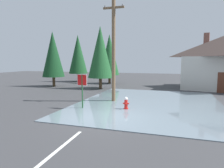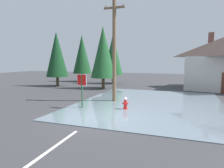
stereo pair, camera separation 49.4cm
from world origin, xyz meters
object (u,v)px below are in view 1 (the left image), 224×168
at_px(house, 224,61).
at_px(pine_tree_mid_left, 109,55).
at_px(pine_tree_short_left, 78,54).
at_px(utility_pole, 114,49).
at_px(pine_tree_far_center, 53,54).
at_px(stop_sign_near, 82,84).
at_px(fire_hydrant, 126,103).
at_px(pine_tree_tall_left, 100,52).

height_order(house, pine_tree_mid_left, pine_tree_mid_left).
bearing_deg(pine_tree_short_left, pine_tree_mid_left, -10.25).
relative_size(utility_pole, house, 0.78).
xyz_separation_m(pine_tree_short_left, pine_tree_far_center, (-0.27, -5.93, -0.17)).
distance_m(stop_sign_near, pine_tree_mid_left, 14.82).
distance_m(fire_hydrant, house, 14.91).
distance_m(house, pine_tree_mid_left, 13.74).
relative_size(stop_sign_near, pine_tree_short_left, 0.33).
distance_m(stop_sign_near, pine_tree_far_center, 12.79).
height_order(fire_hydrant, pine_tree_mid_left, pine_tree_mid_left).
bearing_deg(pine_tree_mid_left, pine_tree_tall_left, -82.69).
height_order(house, pine_tree_far_center, pine_tree_far_center).
distance_m(utility_pole, pine_tree_mid_left, 12.20).
bearing_deg(pine_tree_mid_left, stop_sign_near, -78.41).
distance_m(stop_sign_near, fire_hydrant, 3.08).
bearing_deg(stop_sign_near, fire_hydrant, 12.47).
bearing_deg(pine_tree_mid_left, house, -5.75).
relative_size(stop_sign_near, house, 0.23).
relative_size(fire_hydrant, pine_tree_mid_left, 0.12).
xyz_separation_m(stop_sign_near, pine_tree_mid_left, (-2.94, 14.34, 2.31)).
distance_m(stop_sign_near, house, 16.87).
distance_m(house, pine_tree_short_left, 19.02).
distance_m(stop_sign_near, utility_pole, 3.92).
relative_size(utility_pole, pine_tree_mid_left, 1.14).
relative_size(house, pine_tree_mid_left, 1.46).
bearing_deg(pine_tree_short_left, utility_pole, -52.90).
bearing_deg(pine_tree_short_left, pine_tree_far_center, -92.58).
bearing_deg(fire_hydrant, stop_sign_near, -167.53).
xyz_separation_m(fire_hydrant, pine_tree_mid_left, (-5.71, 13.72, 3.51)).
xyz_separation_m(pine_tree_mid_left, pine_tree_short_left, (-5.21, 0.94, 0.13)).
height_order(utility_pole, pine_tree_short_left, utility_pole).
height_order(stop_sign_near, pine_tree_tall_left, pine_tree_tall_left).
xyz_separation_m(pine_tree_tall_left, pine_tree_short_left, (-5.87, 6.08, 0.00)).
xyz_separation_m(pine_tree_tall_left, pine_tree_far_center, (-6.14, 0.15, -0.16)).
height_order(fire_hydrant, pine_tree_tall_left, pine_tree_tall_left).
bearing_deg(house, pine_tree_far_center, -169.29).
bearing_deg(fire_hydrant, pine_tree_mid_left, 112.60).
bearing_deg(pine_tree_tall_left, utility_pole, -60.97).
relative_size(stop_sign_near, pine_tree_tall_left, 0.33).
bearing_deg(pine_tree_far_center, fire_hydrant, -37.96).
bearing_deg(house, stop_sign_near, -129.54).
distance_m(fire_hydrant, pine_tree_far_center, 14.62).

